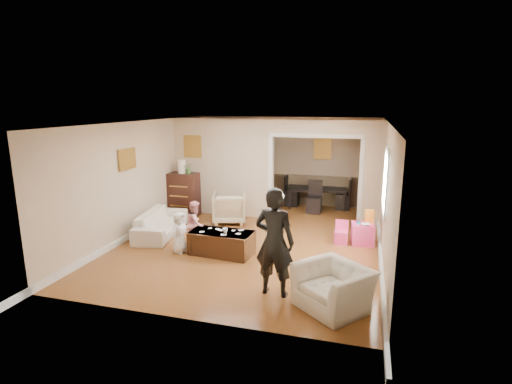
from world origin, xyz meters
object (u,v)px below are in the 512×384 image
(armchair_front, at_px, (333,288))
(child_kneel_b, at_px, (196,224))
(coffee_table, at_px, (222,243))
(dining_table, at_px, (317,197))
(dresser, at_px, (183,194))
(adult_person, at_px, (274,242))
(child_toddler, at_px, (280,228))
(play_table, at_px, (363,234))
(child_kneel_a, at_px, (180,233))
(coffee_cup, at_px, (225,231))
(table_lamp, at_px, (182,166))
(cyan_cup, at_px, (358,222))
(armchair_back, at_px, (229,208))
(sofa, at_px, (161,223))

(armchair_front, distance_m, child_kneel_b, 3.60)
(coffee_table, distance_m, dining_table, 4.46)
(armchair_front, relative_size, dining_table, 0.59)
(dresser, distance_m, child_kneel_b, 2.48)
(adult_person, distance_m, child_toddler, 2.22)
(play_table, distance_m, child_kneel_a, 3.91)
(coffee_cup, height_order, child_kneel_b, child_kneel_b)
(dresser, height_order, coffee_table, dresser)
(armchair_front, bearing_deg, coffee_table, -173.80)
(armchair_front, relative_size, adult_person, 0.57)
(child_kneel_a, bearing_deg, dining_table, -11.73)
(table_lamp, distance_m, child_toddler, 3.60)
(coffee_table, distance_m, play_table, 3.07)
(armchair_front, relative_size, dresser, 0.86)
(play_table, relative_size, cyan_cup, 5.86)
(adult_person, bearing_deg, child_kneel_b, -33.14)
(table_lamp, xyz_separation_m, adult_person, (3.43, -3.80, -0.47))
(coffee_cup, relative_size, child_kneel_b, 0.11)
(armchair_front, height_order, coffee_table, armchair_front)
(armchair_back, bearing_deg, coffee_table, 87.98)
(armchair_back, distance_m, adult_person, 4.08)
(sofa, relative_size, coffee_cup, 17.66)
(armchair_back, distance_m, child_toddler, 2.14)
(coffee_table, bearing_deg, dresser, 129.94)
(coffee_cup, distance_m, cyan_cup, 2.89)
(child_kneel_b, height_order, child_toddler, child_kneel_b)
(armchair_front, bearing_deg, cyan_cup, 124.78)
(dresser, distance_m, table_lamp, 0.76)
(sofa, xyz_separation_m, child_kneel_b, (1.10, -0.49, 0.22))
(child_kneel_a, height_order, child_toddler, child_kneel_a)
(play_table, bearing_deg, dresser, 167.95)
(play_table, bearing_deg, table_lamp, 167.95)
(cyan_cup, bearing_deg, adult_person, -114.09)
(play_table, distance_m, child_kneel_b, 3.62)
(play_table, bearing_deg, sofa, -172.44)
(child_kneel_a, bearing_deg, sofa, 60.68)
(sofa, relative_size, child_toddler, 2.25)
(armchair_back, distance_m, coffee_table, 2.21)
(coffee_cup, bearing_deg, child_kneel_b, 156.37)
(armchair_back, height_order, play_table, armchair_back)
(adult_person, xyz_separation_m, child_kneel_a, (-2.27, 1.25, -0.45))
(armchair_back, height_order, child_kneel_b, child_kneel_b)
(coffee_cup, xyz_separation_m, child_toddler, (0.95, 0.80, -0.10))
(dresser, distance_m, coffee_table, 3.16)
(dresser, relative_size, child_kneel_b, 1.18)
(table_lamp, bearing_deg, dresser, 0.00)
(adult_person, bearing_deg, coffee_table, -39.02)
(dining_table, relative_size, adult_person, 0.97)
(coffee_table, bearing_deg, play_table, 26.91)
(armchair_front, height_order, dresser, dresser)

